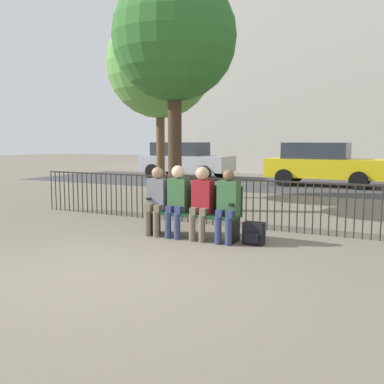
% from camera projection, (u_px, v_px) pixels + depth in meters
% --- Properties ---
extents(ground_plane, '(80.00, 80.00, 0.00)m').
position_uv_depth(ground_plane, '(112.00, 273.00, 5.43)').
color(ground_plane, '#706656').
extents(park_bench, '(1.68, 0.45, 0.92)m').
position_uv_depth(park_bench, '(194.00, 209.00, 7.42)').
color(park_bench, '#14381E').
rests_on(park_bench, ground).
extents(seated_person_0, '(0.34, 0.39, 1.21)m').
position_uv_depth(seated_person_0, '(157.00, 197.00, 7.59)').
color(seated_person_0, brown).
rests_on(seated_person_0, ground).
extents(seated_person_1, '(0.34, 0.39, 1.25)m').
position_uv_depth(seated_person_1, '(177.00, 197.00, 7.40)').
color(seated_person_1, navy).
rests_on(seated_person_1, ground).
extents(seated_person_2, '(0.34, 0.39, 1.24)m').
position_uv_depth(seated_person_2, '(202.00, 199.00, 7.19)').
color(seated_person_2, brown).
rests_on(seated_person_2, ground).
extents(seated_person_3, '(0.34, 0.39, 1.21)m').
position_uv_depth(seated_person_3, '(228.00, 202.00, 6.98)').
color(seated_person_3, navy).
rests_on(seated_person_3, ground).
extents(backpack, '(0.33, 0.24, 0.36)m').
position_uv_depth(backpack, '(254.00, 234.00, 6.91)').
color(backpack, black).
rests_on(backpack, ground).
extents(fence_railing, '(9.01, 0.03, 0.95)m').
position_uv_depth(fence_railing, '(220.00, 198.00, 8.43)').
color(fence_railing, '#2D2823').
rests_on(fence_railing, ground).
extents(tree_1, '(3.12, 3.12, 5.47)m').
position_uv_depth(tree_1, '(160.00, 65.00, 12.50)').
color(tree_1, brown).
rests_on(tree_1, ground).
extents(tree_2, '(2.93, 2.93, 5.54)m').
position_uv_depth(tree_2, '(174.00, 39.00, 10.00)').
color(tree_2, '#422D1E').
rests_on(tree_2, ground).
extents(street_surface, '(24.00, 6.00, 0.01)m').
position_uv_depth(street_surface, '(310.00, 186.00, 16.04)').
color(street_surface, '#3D3D3F').
rests_on(street_surface, ground).
extents(parked_car_0, '(4.20, 1.94, 1.62)m').
position_uv_depth(parked_car_0, '(185.00, 159.00, 19.55)').
color(parked_car_0, '#B7B7BC').
rests_on(parked_car_0, ground).
extents(parked_car_1, '(4.20, 1.94, 1.62)m').
position_uv_depth(parked_car_1, '(322.00, 163.00, 16.01)').
color(parked_car_1, yellow).
rests_on(parked_car_1, ground).
extents(building_facade, '(20.00, 6.00, 12.51)m').
position_uv_depth(building_facade, '(346.00, 53.00, 22.38)').
color(building_facade, beige).
rests_on(building_facade, ground).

